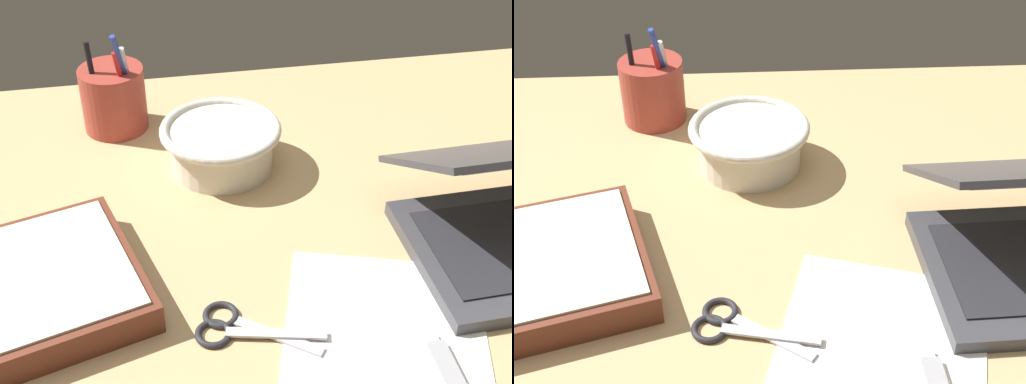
% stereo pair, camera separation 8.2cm
% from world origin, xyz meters
% --- Properties ---
extents(desk_top, '(1.40, 1.00, 0.02)m').
position_xyz_m(desk_top, '(0.00, 0.00, 0.01)').
color(desk_top, tan).
rests_on(desk_top, ground).
extents(bowl, '(0.16, 0.16, 0.07)m').
position_xyz_m(bowl, '(-0.04, 0.22, 0.06)').
color(bowl, silver).
rests_on(bowl, desk_top).
extents(pen_cup, '(0.09, 0.09, 0.16)m').
position_xyz_m(pen_cup, '(-0.18, 0.36, 0.07)').
color(pen_cup, '#9E382D').
rests_on(pen_cup, desk_top).
extents(scissors, '(0.13, 0.09, 0.01)m').
position_xyz_m(scissors, '(-0.07, -0.08, 0.02)').
color(scissors, '#B7B7BC').
rests_on(scissors, desk_top).
extents(paper_sheet_front, '(0.28, 0.32, 0.00)m').
position_xyz_m(paper_sheet_front, '(0.08, -0.13, 0.02)').
color(paper_sheet_front, white).
rests_on(paper_sheet_front, desk_top).
extents(usb_drive, '(0.02, 0.07, 0.01)m').
position_xyz_m(usb_drive, '(0.13, -0.16, 0.02)').
color(usb_drive, '#99999E').
rests_on(usb_drive, desk_top).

